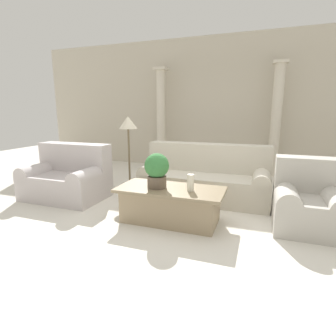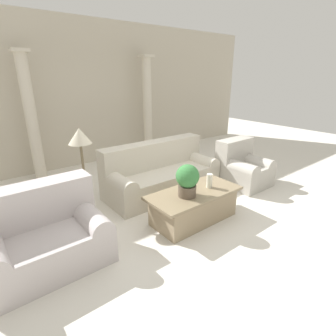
{
  "view_description": "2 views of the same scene",
  "coord_description": "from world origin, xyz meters",
  "px_view_note": "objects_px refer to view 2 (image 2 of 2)",
  "views": [
    {
      "loc": [
        1.02,
        -3.43,
        1.44
      ],
      "look_at": [
        -0.24,
        0.1,
        0.63
      ],
      "focal_mm": 28.0,
      "sensor_mm": 36.0,
      "label": 1
    },
    {
      "loc": [
        -2.47,
        -2.76,
        2.05
      ],
      "look_at": [
        -0.14,
        0.18,
        0.7
      ],
      "focal_mm": 28.0,
      "sensor_mm": 36.0,
      "label": 2
    }
  ],
  "objects_px": {
    "floor_lamp": "(81,144)",
    "armchair": "(242,167)",
    "loveseat": "(43,236)",
    "coffee_table": "(194,205)",
    "potted_plant": "(187,179)",
    "sofa_long": "(161,173)"
  },
  "relations": [
    {
      "from": "floor_lamp",
      "to": "armchair",
      "type": "height_order",
      "value": "floor_lamp"
    },
    {
      "from": "loveseat",
      "to": "floor_lamp",
      "type": "xyz_separation_m",
      "value": [
        0.79,
        0.72,
        0.77
      ]
    },
    {
      "from": "coffee_table",
      "to": "potted_plant",
      "type": "bearing_deg",
      "value": -168.32
    },
    {
      "from": "coffee_table",
      "to": "potted_plant",
      "type": "relative_size",
      "value": 3.06
    },
    {
      "from": "coffee_table",
      "to": "potted_plant",
      "type": "xyz_separation_m",
      "value": [
        -0.18,
        -0.04,
        0.47
      ]
    },
    {
      "from": "coffee_table",
      "to": "sofa_long",
      "type": "bearing_deg",
      "value": 78.52
    },
    {
      "from": "loveseat",
      "to": "floor_lamp",
      "type": "height_order",
      "value": "floor_lamp"
    },
    {
      "from": "sofa_long",
      "to": "loveseat",
      "type": "bearing_deg",
      "value": -161.14
    },
    {
      "from": "floor_lamp",
      "to": "armchair",
      "type": "xyz_separation_m",
      "value": [
        2.87,
        -0.68,
        -0.78
      ]
    },
    {
      "from": "loveseat",
      "to": "armchair",
      "type": "xyz_separation_m",
      "value": [
        3.65,
        0.04,
        -0.01
      ]
    },
    {
      "from": "potted_plant",
      "to": "armchair",
      "type": "bearing_deg",
      "value": 13.4
    },
    {
      "from": "sofa_long",
      "to": "armchair",
      "type": "distance_m",
      "value": 1.62
    },
    {
      "from": "potted_plant",
      "to": "loveseat",
      "type": "bearing_deg",
      "value": 167.31
    },
    {
      "from": "coffee_table",
      "to": "armchair",
      "type": "xyz_separation_m",
      "value": [
        1.69,
        0.41,
        0.11
      ]
    },
    {
      "from": "sofa_long",
      "to": "loveseat",
      "type": "distance_m",
      "value": 2.32
    },
    {
      "from": "sofa_long",
      "to": "armchair",
      "type": "relative_size",
      "value": 2.41
    },
    {
      "from": "sofa_long",
      "to": "potted_plant",
      "type": "distance_m",
      "value": 1.27
    },
    {
      "from": "coffee_table",
      "to": "floor_lamp",
      "type": "relative_size",
      "value": 1.03
    },
    {
      "from": "potted_plant",
      "to": "floor_lamp",
      "type": "height_order",
      "value": "floor_lamp"
    },
    {
      "from": "loveseat",
      "to": "potted_plant",
      "type": "height_order",
      "value": "potted_plant"
    },
    {
      "from": "potted_plant",
      "to": "armchair",
      "type": "distance_m",
      "value": 1.95
    },
    {
      "from": "loveseat",
      "to": "armchair",
      "type": "height_order",
      "value": "loveseat"
    }
  ]
}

